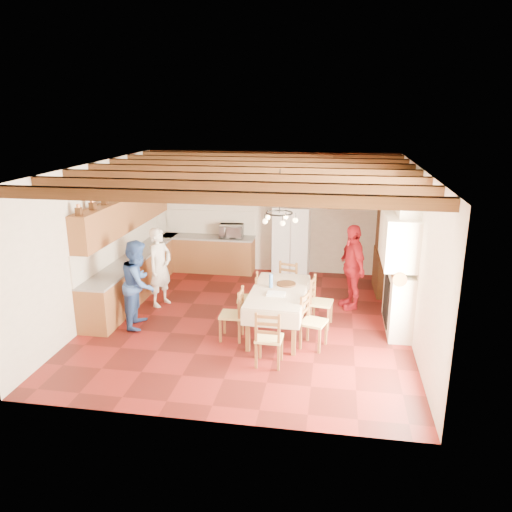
{
  "coord_description": "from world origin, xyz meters",
  "views": [
    {
      "loc": [
        1.58,
        -8.79,
        4.01
      ],
      "look_at": [
        0.1,
        0.3,
        1.25
      ],
      "focal_mm": 35.0,
      "sensor_mm": 36.0,
      "label": 1
    }
  ],
  "objects": [
    {
      "name": "chair_right_far",
      "position": [
        1.39,
        0.06,
        0.48
      ],
      "size": [
        0.45,
        0.47,
        0.96
      ],
      "primitive_type": null,
      "rotation": [
        0.0,
        0.0,
        1.43
      ],
      "color": "brown",
      "rests_on": "floor"
    },
    {
      "name": "chair_left_near",
      "position": [
        -0.17,
        -0.77,
        0.48
      ],
      "size": [
        0.41,
        0.43,
        0.96
      ],
      "primitive_type": null,
      "rotation": [
        0.0,
        0.0,
        -1.56
      ],
      "color": "brown",
      "rests_on": "floor"
    },
    {
      "name": "wall_back",
      "position": [
        0.0,
        3.26,
        1.5
      ],
      "size": [
        6.0,
        0.02,
        3.0
      ],
      "primitive_type": "cube",
      "color": "beige",
      "rests_on": "ground"
    },
    {
      "name": "chandelier",
      "position": [
        0.62,
        -0.36,
        2.25
      ],
      "size": [
        0.47,
        0.47,
        0.03
      ],
      "primitive_type": "torus",
      "color": "black",
      "rests_on": "ground"
    },
    {
      "name": "wall_left",
      "position": [
        -3.01,
        0.0,
        1.5
      ],
      "size": [
        0.02,
        6.5,
        3.0
      ],
      "primitive_type": "cube",
      "color": "beige",
      "rests_on": "ground"
    },
    {
      "name": "microwave",
      "position": [
        -0.95,
        2.95,
        1.06
      ],
      "size": [
        0.62,
        0.45,
        0.32
      ],
      "primitive_type": "imported",
      "rotation": [
        0.0,
        0.0,
        0.1
      ],
      "color": "silver",
      "rests_on": "countertop_back"
    },
    {
      "name": "countertop_left",
      "position": [
        -2.7,
        1.05,
        0.88
      ],
      "size": [
        0.62,
        4.3,
        0.04
      ],
      "primitive_type": "cube",
      "color": "gray",
      "rests_on": "lower_cabinets_left"
    },
    {
      "name": "fridge_vase",
      "position": [
        0.61,
        2.99,
        1.89
      ],
      "size": [
        0.32,
        0.32,
        0.33
      ],
      "primitive_type": "imported",
      "rotation": [
        0.0,
        0.0,
        0.03
      ],
      "color": "#3C190C",
      "rests_on": "refrigerator"
    },
    {
      "name": "person_man",
      "position": [
        -1.96,
        0.57,
        0.83
      ],
      "size": [
        0.59,
        0.71,
        1.66
      ],
      "primitive_type": "imported",
      "rotation": [
        0.0,
        0.0,
        1.19
      ],
      "color": "white",
      "rests_on": "floor"
    },
    {
      "name": "floor",
      "position": [
        0.0,
        0.0,
        -0.01
      ],
      "size": [
        6.0,
        6.5,
        0.02
      ],
      "primitive_type": "cube",
      "color": "#47120F",
      "rests_on": "ground"
    },
    {
      "name": "wall_right",
      "position": [
        3.01,
        0.0,
        1.5
      ],
      "size": [
        0.02,
        6.5,
        3.0
      ],
      "primitive_type": "cube",
      "color": "beige",
      "rests_on": "ground"
    },
    {
      "name": "person_woman_red",
      "position": [
        1.96,
        1.09,
        0.88
      ],
      "size": [
        0.77,
        1.12,
        1.76
      ],
      "primitive_type": "imported",
      "rotation": [
        0.0,
        0.0,
        -1.2
      ],
      "color": "red",
      "rests_on": "floor"
    },
    {
      "name": "lower_cabinets_left",
      "position": [
        -2.7,
        1.05,
        0.43
      ],
      "size": [
        0.6,
        4.3,
        0.86
      ],
      "primitive_type": "cube",
      "color": "brown",
      "rests_on": "ground"
    },
    {
      "name": "chair_end_near",
      "position": [
        0.62,
        -1.59,
        0.48
      ],
      "size": [
        0.43,
        0.41,
        0.96
      ],
      "primitive_type": null,
      "rotation": [
        0.0,
        0.0,
        3.11
      ],
      "color": "brown",
      "rests_on": "floor"
    },
    {
      "name": "ceiling",
      "position": [
        0.0,
        0.0,
        3.01
      ],
      "size": [
        6.0,
        6.5,
        0.02
      ],
      "primitive_type": "cube",
      "color": "beige",
      "rests_on": "ground"
    },
    {
      "name": "refrigerator",
      "position": [
        0.55,
        2.99,
        0.87
      ],
      "size": [
        0.9,
        0.75,
        1.73
      ],
      "primitive_type": "cube",
      "rotation": [
        0.0,
        0.0,
        -0.05
      ],
      "color": "white",
      "rests_on": "floor"
    },
    {
      "name": "ceiling_beams",
      "position": [
        0.0,
        0.0,
        2.91
      ],
      "size": [
        6.0,
        6.3,
        0.16
      ],
      "primitive_type": null,
      "color": "#331F0E",
      "rests_on": "ground"
    },
    {
      "name": "countertop_back",
      "position": [
        -1.55,
        2.95,
        0.88
      ],
      "size": [
        2.34,
        0.62,
        0.04
      ],
      "primitive_type": "cube",
      "color": "gray",
      "rests_on": "lower_cabinets_back"
    },
    {
      "name": "lower_cabinets_back",
      "position": [
        -1.55,
        2.95,
        0.43
      ],
      "size": [
        2.3,
        0.6,
        0.86
      ],
      "primitive_type": "cube",
      "color": "brown",
      "rests_on": "ground"
    },
    {
      "name": "backsplash_back",
      "position": [
        -1.55,
        3.23,
        1.2
      ],
      "size": [
        2.3,
        0.03,
        0.6
      ],
      "primitive_type": "cube",
      "color": "beige",
      "rests_on": "ground"
    },
    {
      "name": "chair_end_far",
      "position": [
        0.62,
        0.78,
        0.48
      ],
      "size": [
        0.52,
        0.5,
        0.96
      ],
      "primitive_type": null,
      "rotation": [
        0.0,
        0.0,
        -0.28
      ],
      "color": "brown",
      "rests_on": "floor"
    },
    {
      "name": "hutch",
      "position": [
        2.75,
        2.14,
        1.04
      ],
      "size": [
        0.53,
        1.17,
        2.09
      ],
      "primitive_type": null,
      "rotation": [
        0.0,
        0.0,
        0.04
      ],
      "color": "#3C190C",
      "rests_on": "floor"
    },
    {
      "name": "chair_left_far",
      "position": [
        -0.02,
        0.05,
        0.48
      ],
      "size": [
        0.45,
        0.46,
        0.96
      ],
      "primitive_type": null,
      "rotation": [
        0.0,
        0.0,
        -1.46
      ],
      "color": "brown",
      "rests_on": "floor"
    },
    {
      "name": "wall_picture",
      "position": [
        1.55,
        3.23,
        1.85
      ],
      "size": [
        0.34,
        0.03,
        0.42
      ],
      "primitive_type": "cube",
      "color": "#322816",
      "rests_on": "ground"
    },
    {
      "name": "dining_table",
      "position": [
        0.62,
        -0.36,
        0.74
      ],
      "size": [
        1.02,
        1.92,
        0.83
      ],
      "rotation": [
        0.0,
        0.0,
        -0.03
      ],
      "color": "beige",
      "rests_on": "floor"
    },
    {
      "name": "backsplash_left",
      "position": [
        -2.98,
        1.05,
        1.2
      ],
      "size": [
        0.03,
        4.3,
        0.6
      ],
      "primitive_type": "cube",
      "color": "beige",
      "rests_on": "ground"
    },
    {
      "name": "fireplace",
      "position": [
        2.72,
        0.2,
        1.4
      ],
      "size": [
        0.56,
        1.6,
        2.8
      ],
      "primitive_type": null,
      "color": "beige",
      "rests_on": "ground"
    },
    {
      "name": "person_woman_blue",
      "position": [
        -2.0,
        -0.46,
        0.83
      ],
      "size": [
        0.72,
        0.88,
        1.67
      ],
      "primitive_type": "imported",
      "rotation": [
        0.0,
        0.0,
        1.68
      ],
      "color": "#31549F",
      "rests_on": "floor"
    },
    {
      "name": "wall_front",
      "position": [
        0.0,
        -3.26,
        1.5
      ],
      "size": [
        6.0,
        0.02,
        3.0
      ],
      "primitive_type": "cube",
      "color": "beige",
      "rests_on": "ground"
    },
    {
      "name": "chair_right_near",
      "position": [
        1.3,
        -0.86,
        0.48
      ],
      "size": [
        0.5,
        0.52,
        0.96
      ],
      "primitive_type": null,
      "rotation": [
        0.0,
        0.0,
        1.28
      ],
      "color": "brown",
      "rests_on": "floor"
    },
    {
      "name": "upper_cabinets",
      "position": [
        -2.83,
        1.05,
        1.85
      ],
      "size": [
        0.35,
        4.2,
        0.7
      ],
      "primitive_type": "cube",
      "color": "brown",
      "rests_on": "ground"
    }
  ]
}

